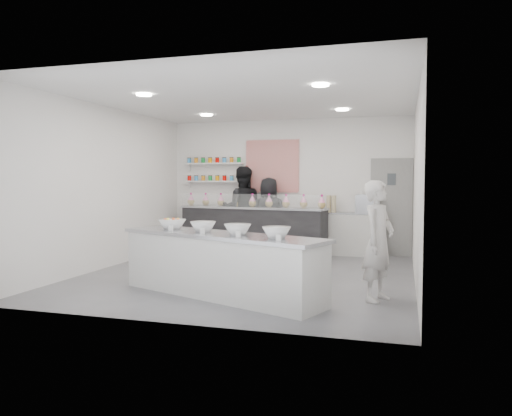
{
  "coord_description": "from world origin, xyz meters",
  "views": [
    {
      "loc": [
        2.56,
        -8.11,
        1.65
      ],
      "look_at": [
        0.03,
        0.4,
        1.14
      ],
      "focal_mm": 35.0,
      "sensor_mm": 36.0,
      "label": 1
    }
  ],
  "objects_px": {
    "woman_prep": "(378,241)",
    "espresso_ledge": "(355,234)",
    "espresso_machine": "(368,204)",
    "staff_right": "(269,215)",
    "back_bar": "(252,230)",
    "prep_counter": "(220,265)",
    "staff_left": "(242,209)"
  },
  "relations": [
    {
      "from": "espresso_ledge",
      "to": "espresso_machine",
      "type": "bearing_deg",
      "value": 0.0
    },
    {
      "from": "espresso_machine",
      "to": "staff_right",
      "type": "bearing_deg",
      "value": -178.1
    },
    {
      "from": "prep_counter",
      "to": "espresso_machine",
      "type": "xyz_separation_m",
      "value": [
        1.72,
        4.37,
        0.67
      ]
    },
    {
      "from": "back_bar",
      "to": "staff_left",
      "type": "height_order",
      "value": "staff_left"
    },
    {
      "from": "prep_counter",
      "to": "staff_left",
      "type": "distance_m",
      "value": 4.47
    },
    {
      "from": "prep_counter",
      "to": "woman_prep",
      "type": "height_order",
      "value": "woman_prep"
    },
    {
      "from": "prep_counter",
      "to": "back_bar",
      "type": "relative_size",
      "value": 0.97
    },
    {
      "from": "prep_counter",
      "to": "espresso_machine",
      "type": "relative_size",
      "value": 6.69
    },
    {
      "from": "back_bar",
      "to": "espresso_machine",
      "type": "height_order",
      "value": "espresso_machine"
    },
    {
      "from": "back_bar",
      "to": "staff_right",
      "type": "xyz_separation_m",
      "value": [
        0.31,
        0.25,
        0.33
      ]
    },
    {
      "from": "woman_prep",
      "to": "staff_right",
      "type": "xyz_separation_m",
      "value": [
        -2.59,
        3.92,
        0.03
      ]
    },
    {
      "from": "back_bar",
      "to": "woman_prep",
      "type": "xyz_separation_m",
      "value": [
        2.9,
        -3.67,
        0.3
      ]
    },
    {
      "from": "prep_counter",
      "to": "staff_right",
      "type": "relative_size",
      "value": 1.93
    },
    {
      "from": "prep_counter",
      "to": "espresso_ledge",
      "type": "bearing_deg",
      "value": 92.78
    },
    {
      "from": "woman_prep",
      "to": "staff_left",
      "type": "height_order",
      "value": "staff_left"
    },
    {
      "from": "prep_counter",
      "to": "espresso_ledge",
      "type": "distance_m",
      "value": 4.61
    },
    {
      "from": "espresso_ledge",
      "to": "prep_counter",
      "type": "bearing_deg",
      "value": -108.44
    },
    {
      "from": "espresso_machine",
      "to": "espresso_ledge",
      "type": "bearing_deg",
      "value": 180.0
    },
    {
      "from": "espresso_machine",
      "to": "staff_left",
      "type": "distance_m",
      "value": 2.82
    },
    {
      "from": "espresso_machine",
      "to": "staff_left",
      "type": "xyz_separation_m",
      "value": [
        -2.81,
        -0.07,
        -0.15
      ]
    },
    {
      "from": "espresso_ledge",
      "to": "woman_prep",
      "type": "relative_size",
      "value": 0.77
    },
    {
      "from": "woman_prep",
      "to": "espresso_ledge",
      "type": "bearing_deg",
      "value": 32.28
    },
    {
      "from": "prep_counter",
      "to": "woman_prep",
      "type": "distance_m",
      "value": 2.21
    },
    {
      "from": "back_bar",
      "to": "woman_prep",
      "type": "bearing_deg",
      "value": -43.47
    },
    {
      "from": "back_bar",
      "to": "espresso_machine",
      "type": "bearing_deg",
      "value": 15.57
    },
    {
      "from": "back_bar",
      "to": "espresso_ledge",
      "type": "bearing_deg",
      "value": 16.44
    },
    {
      "from": "back_bar",
      "to": "staff_left",
      "type": "distance_m",
      "value": 0.61
    },
    {
      "from": "espresso_machine",
      "to": "staff_left",
      "type": "height_order",
      "value": "staff_left"
    },
    {
      "from": "staff_left",
      "to": "staff_right",
      "type": "distance_m",
      "value": 0.65
    },
    {
      "from": "espresso_machine",
      "to": "woman_prep",
      "type": "distance_m",
      "value": 4.02
    },
    {
      "from": "back_bar",
      "to": "espresso_ledge",
      "type": "distance_m",
      "value": 2.24
    },
    {
      "from": "staff_right",
      "to": "back_bar",
      "type": "bearing_deg",
      "value": 32.3
    }
  ]
}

